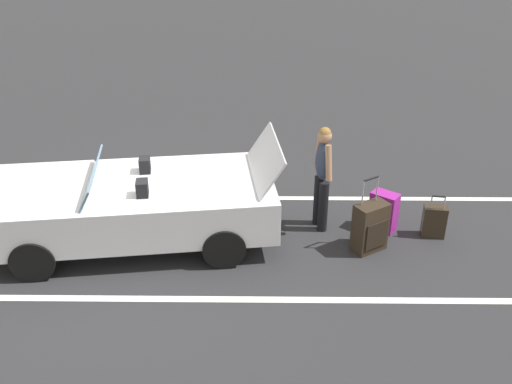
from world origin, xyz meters
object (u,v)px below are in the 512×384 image
suitcase_small_carryon (434,221)px  traveler_person (323,173)px  suitcase_large_black (370,227)px  suitcase_medium_bright (384,211)px  convertible_car (118,206)px

suitcase_small_carryon → traveler_person: size_ratio=0.43×
suitcase_large_black → traveler_person: traveler_person is taller
suitcase_large_black → suitcase_medium_bright: suitcase_large_black is taller
suitcase_medium_bright → suitcase_large_black: bearing=-171.8°
convertible_car → traveler_person: size_ratio=2.66×
suitcase_large_black → suitcase_medium_bright: size_ratio=1.82×
suitcase_medium_bright → suitcase_small_carryon: 0.75m
convertible_car → suitcase_medium_bright: convertible_car is taller
suitcase_medium_bright → traveler_person: 1.14m
convertible_car → suitcase_large_black: size_ratio=3.89×
suitcase_large_black → traveler_person: bearing=-165.6°
convertible_car → suitcase_small_carryon: size_ratio=6.14×
suitcase_large_black → traveler_person: (0.66, -0.62, 0.56)m
suitcase_large_black → suitcase_medium_bright: bearing=119.6°
suitcase_large_black → suitcase_medium_bright: 0.64m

